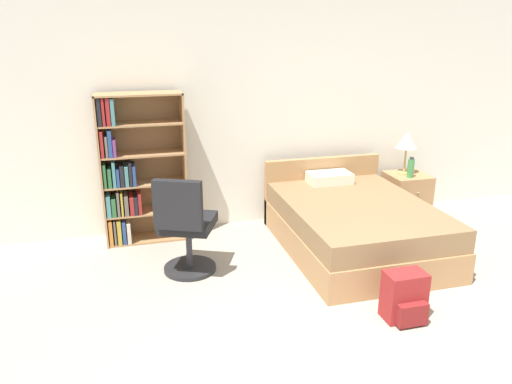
{
  "coord_description": "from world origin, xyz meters",
  "views": [
    {
      "loc": [
        -1.73,
        -2.35,
        2.28
      ],
      "look_at": [
        -0.55,
        1.98,
        0.79
      ],
      "focal_mm": 35.0,
      "sensor_mm": 36.0,
      "label": 1
    }
  ],
  "objects_px": {
    "table_lamp": "(407,141)",
    "backpack_red": "(405,297)",
    "water_bottle": "(411,168)",
    "nightstand": "(406,195)",
    "bookshelf": "(133,173)",
    "office_chair": "(185,228)",
    "bed": "(353,224)"
  },
  "relations": [
    {
      "from": "office_chair",
      "to": "table_lamp",
      "type": "relative_size",
      "value": 1.93
    },
    {
      "from": "backpack_red",
      "to": "bookshelf",
      "type": "bearing_deg",
      "value": 132.68
    },
    {
      "from": "bed",
      "to": "backpack_red",
      "type": "distance_m",
      "value": 1.39
    },
    {
      "from": "nightstand",
      "to": "backpack_red",
      "type": "distance_m",
      "value": 2.46
    },
    {
      "from": "bed",
      "to": "bookshelf",
      "type": "bearing_deg",
      "value": 159.61
    },
    {
      "from": "bookshelf",
      "to": "bed",
      "type": "xyz_separation_m",
      "value": [
        2.23,
        -0.83,
        -0.5
      ]
    },
    {
      "from": "bookshelf",
      "to": "bed",
      "type": "distance_m",
      "value": 2.43
    },
    {
      "from": "table_lamp",
      "to": "office_chair",
      "type": "bearing_deg",
      "value": -162.22
    },
    {
      "from": "bed",
      "to": "nightstand",
      "type": "xyz_separation_m",
      "value": [
        1.08,
        0.73,
        -0.01
      ]
    },
    {
      "from": "bed",
      "to": "nightstand",
      "type": "relative_size",
      "value": 3.65
    },
    {
      "from": "nightstand",
      "to": "water_bottle",
      "type": "height_order",
      "value": "water_bottle"
    },
    {
      "from": "bookshelf",
      "to": "office_chair",
      "type": "distance_m",
      "value": 1.1
    },
    {
      "from": "water_bottle",
      "to": "backpack_red",
      "type": "relative_size",
      "value": 0.61
    },
    {
      "from": "table_lamp",
      "to": "backpack_red",
      "type": "height_order",
      "value": "table_lamp"
    },
    {
      "from": "bookshelf",
      "to": "backpack_red",
      "type": "distance_m",
      "value": 3.05
    },
    {
      "from": "bookshelf",
      "to": "table_lamp",
      "type": "height_order",
      "value": "bookshelf"
    },
    {
      "from": "nightstand",
      "to": "table_lamp",
      "type": "xyz_separation_m",
      "value": [
        -0.03,
        0.05,
        0.68
      ]
    },
    {
      "from": "table_lamp",
      "to": "water_bottle",
      "type": "distance_m",
      "value": 0.33
    },
    {
      "from": "office_chair",
      "to": "table_lamp",
      "type": "height_order",
      "value": "table_lamp"
    },
    {
      "from": "water_bottle",
      "to": "bookshelf",
      "type": "bearing_deg",
      "value": 176.15
    },
    {
      "from": "bookshelf",
      "to": "bed",
      "type": "height_order",
      "value": "bookshelf"
    },
    {
      "from": "bed",
      "to": "backpack_red",
      "type": "height_order",
      "value": "bed"
    },
    {
      "from": "bed",
      "to": "water_bottle",
      "type": "bearing_deg",
      "value": 30.67
    },
    {
      "from": "bookshelf",
      "to": "office_chair",
      "type": "relative_size",
      "value": 1.62
    },
    {
      "from": "table_lamp",
      "to": "water_bottle",
      "type": "height_order",
      "value": "table_lamp"
    },
    {
      "from": "bookshelf",
      "to": "water_bottle",
      "type": "xyz_separation_m",
      "value": [
        3.26,
        -0.22,
        -0.12
      ]
    },
    {
      "from": "bookshelf",
      "to": "office_chair",
      "type": "bearing_deg",
      "value": -66.05
    },
    {
      "from": "office_chair",
      "to": "water_bottle",
      "type": "height_order",
      "value": "office_chair"
    },
    {
      "from": "bookshelf",
      "to": "office_chair",
      "type": "height_order",
      "value": "bookshelf"
    },
    {
      "from": "bed",
      "to": "nightstand",
      "type": "distance_m",
      "value": 1.3
    },
    {
      "from": "office_chair",
      "to": "nightstand",
      "type": "bearing_deg",
      "value": 16.76
    },
    {
      "from": "backpack_red",
      "to": "table_lamp",
      "type": "bearing_deg",
      "value": 59.98
    }
  ]
}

